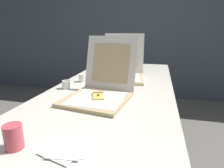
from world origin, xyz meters
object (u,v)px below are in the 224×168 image
at_px(pizza_box_middle, 122,72).
at_px(cup_printed_front, 14,137).
at_px(table, 114,91).
at_px(napkin_pile, 67,149).
at_px(pizza_box_front, 100,90).
at_px(cup_white_near_center, 66,84).
at_px(cup_white_mid, 82,78).
at_px(cup_white_far, 99,71).

relative_size(pizza_box_middle, cup_printed_front, 4.89).
bearing_deg(table, napkin_pile, -88.73).
xyz_separation_m(table, pizza_box_front, (-0.02, -0.31, 0.10)).
bearing_deg(cup_white_near_center, cup_white_mid, 78.75).
xyz_separation_m(cup_white_far, cup_printed_front, (0.07, -1.28, 0.02)).
bearing_deg(pizza_box_front, cup_white_near_center, 163.62).
bearing_deg(table, cup_white_mid, 169.46).
bearing_deg(cup_printed_front, napkin_pile, 10.21).
bearing_deg(pizza_box_front, cup_printed_front, -96.11).
xyz_separation_m(cup_white_near_center, napkin_pile, (0.36, -0.70, -0.03)).
height_order(cup_white_far, cup_white_near_center, same).
distance_m(pizza_box_middle, cup_white_near_center, 0.55).
bearing_deg(cup_white_near_center, pizza_box_middle, 49.71).
relative_size(pizza_box_front, cup_white_mid, 8.36).
relative_size(cup_white_far, cup_printed_front, 0.66).
bearing_deg(pizza_box_middle, napkin_pile, -96.49).
relative_size(pizza_box_front, napkin_pile, 3.00).
distance_m(cup_white_mid, napkin_pile, 0.97).
height_order(pizza_box_front, cup_white_far, pizza_box_front).
xyz_separation_m(pizza_box_middle, cup_white_near_center, (-0.35, -0.42, -0.03)).
relative_size(cup_white_far, cup_white_near_center, 1.00).
xyz_separation_m(cup_white_near_center, cup_printed_front, (0.16, -0.74, 0.02)).
relative_size(table, pizza_box_middle, 4.66).
bearing_deg(cup_white_mid, cup_printed_front, -82.77).
xyz_separation_m(table, cup_printed_front, (-0.18, -0.90, 0.09)).
distance_m(pizza_box_front, cup_white_far, 0.72).
xyz_separation_m(table, napkin_pile, (0.02, -0.87, 0.05)).
height_order(pizza_box_front, cup_white_near_center, pizza_box_front).
bearing_deg(napkin_pile, pizza_box_front, 94.50).
xyz_separation_m(cup_white_far, cup_white_mid, (-0.05, -0.32, 0.00)).
bearing_deg(cup_printed_front, cup_white_near_center, 102.56).
xyz_separation_m(pizza_box_front, cup_white_near_center, (-0.32, 0.14, -0.02)).
bearing_deg(cup_white_far, pizza_box_middle, -24.43).
relative_size(table, cup_white_mid, 34.67).
distance_m(pizza_box_middle, napkin_pile, 1.12).
height_order(cup_white_near_center, napkin_pile, cup_white_near_center).
bearing_deg(pizza_box_middle, table, -99.98).
height_order(cup_white_near_center, cup_white_mid, same).
bearing_deg(pizza_box_front, cup_white_far, 116.27).
xyz_separation_m(table, cup_white_mid, (-0.30, 0.06, 0.08)).
bearing_deg(pizza_box_middle, cup_white_mid, -153.91).
relative_size(pizza_box_front, cup_printed_front, 5.50).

